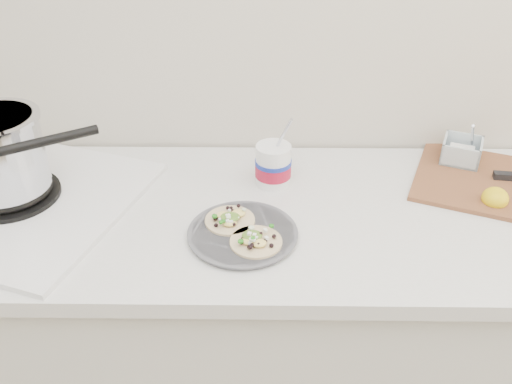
{
  "coord_description": "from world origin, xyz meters",
  "views": [
    {
      "loc": [
        -0.06,
        0.25,
        1.72
      ],
      "look_at": [
        -0.07,
        1.41,
        0.96
      ],
      "focal_mm": 40.0,
      "sensor_mm": 36.0,
      "label": 1
    }
  ],
  "objects_px": {
    "tub": "(274,162)",
    "cutboard": "(506,179)",
    "stove": "(4,170)",
    "taco_plate": "(243,231)"
  },
  "relations": [
    {
      "from": "tub",
      "to": "cutboard",
      "type": "distance_m",
      "value": 0.62
    },
    {
      "from": "stove",
      "to": "cutboard",
      "type": "xyz_separation_m",
      "value": [
        1.29,
        0.09,
        -0.08
      ]
    },
    {
      "from": "stove",
      "to": "taco_plate",
      "type": "xyz_separation_m",
      "value": [
        0.59,
        -0.14,
        -0.08
      ]
    },
    {
      "from": "tub",
      "to": "taco_plate",
      "type": "bearing_deg",
      "value": -108.04
    },
    {
      "from": "cutboard",
      "to": "stove",
      "type": "bearing_deg",
      "value": -154.05
    },
    {
      "from": "stove",
      "to": "cutboard",
      "type": "height_order",
      "value": "stove"
    },
    {
      "from": "stove",
      "to": "cutboard",
      "type": "distance_m",
      "value": 1.29
    },
    {
      "from": "taco_plate",
      "to": "cutboard",
      "type": "bearing_deg",
      "value": 18.67
    },
    {
      "from": "tub",
      "to": "stove",
      "type": "bearing_deg",
      "value": -171.92
    },
    {
      "from": "stove",
      "to": "tub",
      "type": "relative_size",
      "value": 3.46
    }
  ]
}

